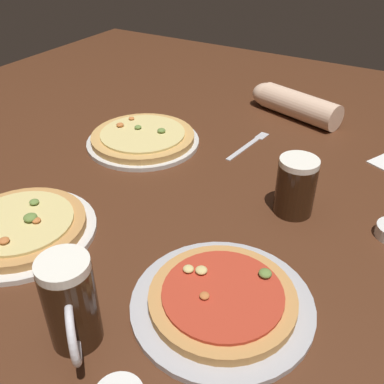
# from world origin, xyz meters

# --- Properties ---
(ground_plane) EXTENTS (2.40, 2.40, 0.03)m
(ground_plane) POSITION_xyz_m (0.00, 0.00, -0.01)
(ground_plane) COLOR #4C2816
(pizza_plate_near) EXTENTS (0.32, 0.32, 0.05)m
(pizza_plate_near) POSITION_xyz_m (0.21, -0.26, 0.02)
(pizza_plate_near) COLOR #B2B2B7
(pizza_plate_near) RESTS_ON ground_plane
(pizza_plate_far) EXTENTS (0.32, 0.32, 0.05)m
(pizza_plate_far) POSITION_xyz_m (-0.26, 0.17, 0.02)
(pizza_plate_far) COLOR silver
(pizza_plate_far) RESTS_ON ground_plane
(pizza_plate_side) EXTENTS (0.31, 0.31, 0.05)m
(pizza_plate_side) POSITION_xyz_m (-0.24, -0.29, 0.02)
(pizza_plate_side) COLOR silver
(pizza_plate_side) RESTS_ON ground_plane
(beer_mug_dark) EXTENTS (0.12, 0.11, 0.16)m
(beer_mug_dark) POSITION_xyz_m (0.04, -0.43, 0.08)
(beer_mug_dark) COLOR black
(beer_mug_dark) RESTS_ON ground_plane
(beer_mug_amber) EXTENTS (0.10, 0.13, 0.13)m
(beer_mug_amber) POSITION_xyz_m (0.22, 0.08, 0.07)
(beer_mug_amber) COLOR black
(beer_mug_amber) RESTS_ON ground_plane
(fork_left) EXTENTS (0.04, 0.21, 0.01)m
(fork_left) POSITION_xyz_m (0.00, 0.32, 0.00)
(fork_left) COLOR silver
(fork_left) RESTS_ON ground_plane
(diner_arm) EXTENTS (0.32, 0.16, 0.08)m
(diner_arm) POSITION_xyz_m (0.03, 0.58, 0.04)
(diner_arm) COLOR beige
(diner_arm) RESTS_ON ground_plane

